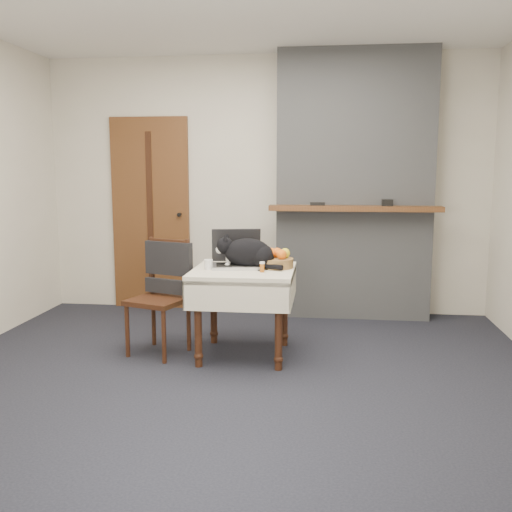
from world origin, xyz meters
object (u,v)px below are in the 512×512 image
at_px(side_table, 244,283).
at_px(laptop, 237,257).
at_px(door, 151,214).
at_px(chair, 164,280).
at_px(pill_bottle, 262,267).
at_px(cream_jar, 208,265).
at_px(cat, 249,253).
at_px(fruit_basket, 277,260).

xyz_separation_m(side_table, laptop, (-0.07, 0.11, 0.19)).
relative_size(door, chair, 2.18).
bearing_deg(pill_bottle, chair, 167.15).
xyz_separation_m(cream_jar, pill_bottle, (0.43, -0.07, 0.00)).
bearing_deg(pill_bottle, cream_jar, 170.21).
distance_m(side_table, pill_bottle, 0.26).
bearing_deg(door, pill_bottle, -50.19).
relative_size(laptop, cat, 0.83).
bearing_deg(fruit_basket, door, 135.73).
xyz_separation_m(side_table, cream_jar, (-0.27, -0.06, 0.15)).
height_order(laptop, pill_bottle, laptop).
relative_size(fruit_basket, chair, 0.29).
height_order(side_table, chair, chair).
distance_m(cat, cream_jar, 0.33).
distance_m(fruit_basket, chair, 0.92).
bearing_deg(door, laptop, -50.88).
xyz_separation_m(cat, pill_bottle, (0.12, -0.18, -0.07)).
distance_m(side_table, cat, 0.23).
distance_m(side_table, cream_jar, 0.31).
xyz_separation_m(door, cat, (1.24, -1.45, -0.19)).
height_order(door, laptop, door).
bearing_deg(pill_bottle, laptop, 133.56).
distance_m(cat, pill_bottle, 0.23).
bearing_deg(cat, door, 132.48).
distance_m(door, side_table, 1.96).
height_order(door, side_table, door).
distance_m(laptop, cat, 0.13).
xyz_separation_m(door, pill_bottle, (1.36, -1.63, -0.26)).
bearing_deg(cat, chair, -178.48).
xyz_separation_m(laptop, cat, (0.11, -0.06, 0.04)).
bearing_deg(pill_bottle, fruit_basket, 67.49).
height_order(door, pill_bottle, door).
relative_size(door, cat, 3.68).
bearing_deg(side_table, laptop, 123.26).
relative_size(side_table, fruit_basket, 2.94).
height_order(laptop, cream_jar, laptop).
distance_m(door, cat, 1.92).
distance_m(pill_bottle, chair, 0.85).
distance_m(cream_jar, chair, 0.43).
distance_m(cream_jar, fruit_basket, 0.54).
bearing_deg(cream_jar, pill_bottle, -9.79).
height_order(cream_jar, fruit_basket, fruit_basket).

